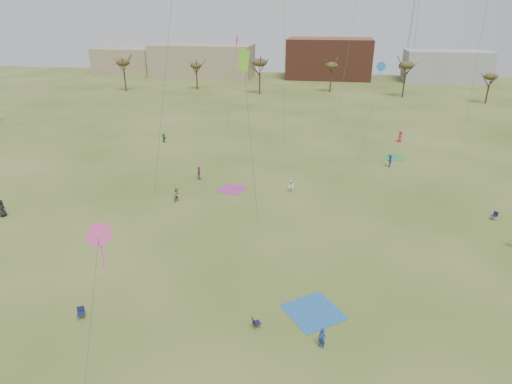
% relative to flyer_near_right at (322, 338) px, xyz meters
% --- Properties ---
extents(ground, '(260.00, 260.00, 0.00)m').
position_rel_flyer_near_right_xyz_m(ground, '(-6.36, -0.05, -0.76)').
color(ground, '#38531A').
rests_on(ground, ground).
extents(flyer_near_right, '(0.66, 0.61, 1.52)m').
position_rel_flyer_near_right_xyz_m(flyer_near_right, '(0.00, 0.00, 0.00)').
color(flyer_near_right, navy).
rests_on(flyer_near_right, ground).
extents(spectator_fore_b, '(0.98, 1.06, 1.74)m').
position_rel_flyer_near_right_xyz_m(spectator_fore_b, '(-16.91, 20.28, 0.11)').
color(spectator_fore_b, '#94705E').
rests_on(spectator_fore_b, ground).
extents(flyer_mid_a, '(0.98, 0.67, 1.92)m').
position_rel_flyer_near_right_xyz_m(flyer_mid_a, '(-33.95, 13.53, 0.20)').
color(flyer_mid_a, black).
rests_on(flyer_mid_a, ground).
extents(spectator_mid_d, '(0.48, 1.05, 1.76)m').
position_rel_flyer_near_right_xyz_m(spectator_mid_d, '(-16.45, 27.31, 0.12)').
color(spectator_mid_d, '#8C3A82').
rests_on(spectator_mid_d, ground).
extents(spectator_mid_e, '(0.94, 0.84, 1.59)m').
position_rel_flyer_near_right_xyz_m(spectator_mid_e, '(-4.31, 24.98, 0.04)').
color(spectator_mid_e, white).
rests_on(spectator_mid_e, ground).
extents(flyer_far_a, '(1.33, 1.29, 1.51)m').
position_rel_flyer_near_right_xyz_m(flyer_far_a, '(-27.04, 42.57, -0.00)').
color(flyer_far_a, '#2A7E2D').
rests_on(flyer_far_a, ground).
extents(flyer_far_b, '(1.02, 1.05, 1.81)m').
position_rel_flyer_near_right_xyz_m(flyer_far_b, '(11.53, 49.40, 0.15)').
color(flyer_far_b, '#BC2043').
rests_on(flyer_far_b, ground).
extents(flyer_far_c, '(0.87, 1.26, 1.80)m').
position_rel_flyer_near_right_xyz_m(flyer_far_c, '(8.39, 36.45, 0.14)').
color(flyer_far_c, navy).
rests_on(flyer_far_c, ground).
extents(blanket_blue, '(5.06, 5.06, 0.03)m').
position_rel_flyer_near_right_xyz_m(blanket_blue, '(-0.67, 3.44, -0.76)').
color(blanket_blue, '#2663A7').
rests_on(blanket_blue, ground).
extents(blanket_plum, '(3.58, 3.58, 0.03)m').
position_rel_flyer_near_right_xyz_m(blanket_plum, '(-11.55, 24.83, -0.76)').
color(blanket_plum, '#AB3488').
rests_on(blanket_plum, ground).
extents(blanket_olive, '(3.55, 3.55, 0.03)m').
position_rel_flyer_near_right_xyz_m(blanket_olive, '(9.62, 40.70, -0.76)').
color(blanket_olive, '#338C3F').
rests_on(blanket_olive, ground).
extents(camp_chair_left, '(0.68, 0.71, 0.87)m').
position_rel_flyer_near_right_xyz_m(camp_chair_left, '(-16.94, -0.03, -0.50)').
color(camp_chair_left, '#151A3A').
rests_on(camp_chair_left, ground).
extents(camp_chair_center, '(0.73, 0.71, 0.87)m').
position_rel_flyer_near_right_xyz_m(camp_chair_center, '(-4.49, 1.12, -0.50)').
color(camp_chair_center, '#171336').
rests_on(camp_chair_center, ground).
extents(camp_chair_right, '(0.74, 0.73, 0.87)m').
position_rel_flyer_near_right_xyz_m(camp_chair_right, '(17.29, 21.49, -0.50)').
color(camp_chair_right, '#15153A').
rests_on(camp_chair_right, ground).
extents(tree_line, '(117.44, 49.32, 8.91)m').
position_rel_flyer_near_right_xyz_m(tree_line, '(-9.21, 79.07, 6.33)').
color(tree_line, '#3A2B1E').
rests_on(tree_line, ground).
extents(building_tan, '(32.00, 14.00, 10.00)m').
position_rel_flyer_near_right_xyz_m(building_tan, '(-41.36, 114.95, 4.24)').
color(building_tan, '#937F60').
rests_on(building_tan, ground).
extents(building_brick, '(26.00, 16.00, 12.00)m').
position_rel_flyer_near_right_xyz_m(building_brick, '(-1.36, 119.95, 5.24)').
color(building_brick, brown).
rests_on(building_brick, ground).
extents(building_grey, '(24.00, 12.00, 9.00)m').
position_rel_flyer_near_right_xyz_m(building_grey, '(33.64, 117.95, 3.74)').
color(building_grey, gray).
rests_on(building_grey, ground).
extents(building_tan_west, '(20.00, 12.00, 8.00)m').
position_rel_flyer_near_right_xyz_m(building_tan_west, '(-71.36, 121.95, 3.24)').
color(building_tan_west, '#937F60').
rests_on(building_tan_west, ground).
extents(radio_tower, '(1.51, 1.72, 41.00)m').
position_rel_flyer_near_right_xyz_m(radio_tower, '(23.64, 124.95, 18.45)').
color(radio_tower, '#9EA3A8').
rests_on(radio_tower, ground).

